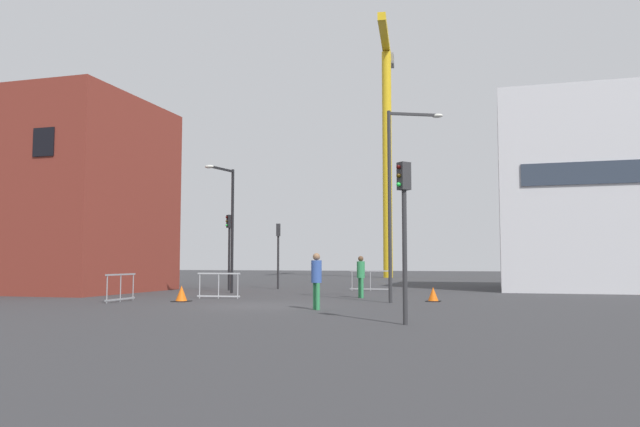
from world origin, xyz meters
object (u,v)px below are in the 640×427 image
Objects in this scene: streetlamp_tall at (397,187)px; pedestrian_waiting at (316,276)px; traffic_light_crosswalk at (278,245)px; traffic_light_corner at (229,240)px; traffic_cone_striped at (433,295)px; construction_crane at (387,126)px; traffic_cone_by_barrier at (181,294)px; traffic_light_median at (404,215)px; pedestrian_walking at (361,273)px; streetlamp_short at (229,217)px.

streetlamp_tall is 5.62m from pedestrian_waiting.
traffic_light_corner is (-2.00, -2.26, 0.23)m from traffic_light_crosswalk.
traffic_light_crosswalk is at bearing 138.00° from traffic_cone_striped.
traffic_light_crosswalk is 2.02× the size of pedestrian_waiting.
construction_crane reaches higher than traffic_cone_by_barrier.
traffic_light_corner is at bearing 144.25° from streetlamp_tall.
traffic_light_crosswalk is (-8.30, 9.67, -1.89)m from streetlamp_tall.
traffic_cone_striped is (1.21, 1.12, -4.13)m from streetlamp_tall.
traffic_cone_by_barrier is (2.10, -9.03, -2.44)m from traffic_light_corner.
traffic_light_corner is at bearing -131.40° from traffic_light_crosswalk.
traffic_light_median is 19.35m from traffic_light_corner.
traffic_cone_striped is at bearing 16.24° from traffic_cone_by_barrier.
construction_crane is 45.60m from traffic_light_median.
streetlamp_tall is 1.80× the size of traffic_light_corner.
pedestrian_walking is 7.57m from traffic_cone_by_barrier.
traffic_light_median is at bearing -88.60° from traffic_cone_striped.
traffic_light_crosswalk reaches higher than pedestrian_walking.
traffic_light_corner is 2.28× the size of pedestrian_walking.
traffic_cone_by_barrier is at bearing -82.42° from streetlamp_short.
construction_crane is 12.58× the size of pedestrian_waiting.
traffic_light_median is 5.46m from pedestrian_waiting.
traffic_light_crosswalk is at bearing 114.61° from pedestrian_waiting.
streetlamp_tall is at bearing -79.65° from construction_crane.
traffic_light_crosswalk is 15.18m from pedestrian_waiting.
traffic_cone_by_barrier is (-6.19, -4.29, -0.76)m from pedestrian_walking.
streetlamp_tall reaches higher than streetlamp_short.
streetlamp_short reaches higher than pedestrian_walking.
construction_crane is 5.65× the size of traffic_light_corner.
streetlamp_short is 9.87× the size of traffic_cone_by_barrier.
traffic_cone_by_barrier is (-8.19, -1.62, -4.10)m from streetlamp_tall.
streetlamp_tall is at bearing -49.37° from traffic_light_crosswalk.
traffic_light_median is at bearing -79.69° from construction_crane.
traffic_cone_striped is at bearing 58.20° from pedestrian_waiting.
construction_crane is at bearing 97.76° from pedestrian_walking.
construction_crane is 39.67m from traffic_cone_by_barrier.
construction_crane is 40.92× the size of traffic_cone_striped.
traffic_cone_by_barrier is 9.79m from traffic_cone_striped.
traffic_light_median is 11.78m from traffic_cone_by_barrier.
streetlamp_tall reaches higher than pedestrian_waiting.
streetlamp_tall is 9.30m from traffic_cone_by_barrier.
streetlamp_tall reaches higher than traffic_cone_by_barrier.
traffic_light_corner is 14.25m from pedestrian_waiting.
traffic_light_crosswalk is at bearing 130.63° from streetlamp_tall.
traffic_cone_striped is at bearing 91.40° from traffic_light_median.
traffic_light_corner is 9.59m from traffic_cone_by_barrier.
traffic_light_corner reaches higher than traffic_cone_striped.
streetlamp_short is 11.33m from pedestrian_waiting.
construction_crane is at bearing 102.62° from traffic_cone_striped.
traffic_light_corner is 7.25× the size of traffic_cone_striped.
traffic_light_crosswalk is 5.95× the size of traffic_cone_by_barrier.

